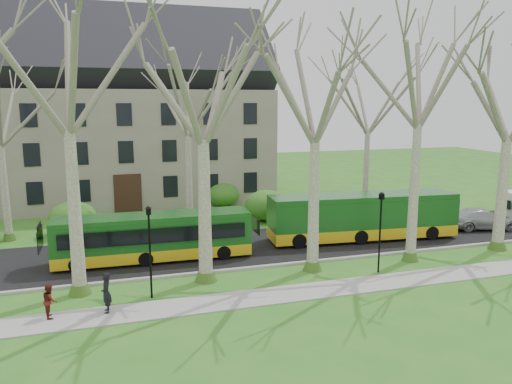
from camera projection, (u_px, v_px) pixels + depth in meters
ground at (267, 277)px, 26.00m from camera, size 120.00×120.00×0.00m
sidewalk at (283, 294)px, 23.65m from camera, size 70.00×2.00×0.06m
road at (239, 248)px, 31.16m from camera, size 80.00×8.00×0.06m
curb at (258, 267)px, 27.40m from camera, size 80.00×0.25×0.14m
building at (121, 112)px, 45.34m from camera, size 26.50×12.20×16.00m
tree_row_verge at (265, 143)px, 25.02m from camera, size 49.00×7.00×14.00m
tree_row_far at (199, 145)px, 34.87m from camera, size 33.00×7.00×12.00m
lamp_row at (273, 235)px, 24.60m from camera, size 36.22×0.22×4.30m
hedges at (149, 210)px, 37.61m from camera, size 30.60×8.60×2.00m
bus_lead at (154, 237)px, 28.48m from camera, size 11.05×2.56×2.75m
bus_follow at (363, 216)px, 32.81m from camera, size 12.62×3.73×3.11m
sedan at (482, 219)px, 35.56m from camera, size 5.35×3.10×1.46m
pedestrian_a at (106, 293)px, 21.47m from camera, size 0.44×0.66×1.77m
pedestrian_b at (50, 300)px, 21.01m from camera, size 0.65×0.78×1.46m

